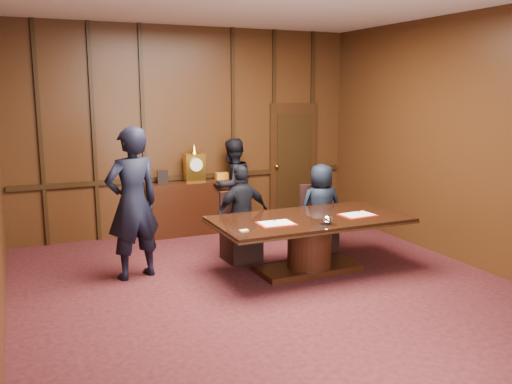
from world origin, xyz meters
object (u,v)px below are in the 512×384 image
signatory_left (242,214)px  signatory_right (321,208)px  sideboard (195,205)px  witness_right (232,185)px  conference_table (310,235)px  witness_left (133,203)px

signatory_left → signatory_right: signatory_left is taller
sideboard → witness_right: 0.73m
conference_table → witness_left: size_ratio=1.31×
signatory_left → witness_left: 1.59m
conference_table → signatory_right: 1.04m
signatory_left → witness_left: size_ratio=0.70×
sideboard → signatory_right: sideboard is taller
conference_table → signatory_right: size_ratio=1.94×
sideboard → signatory_left: size_ratio=1.14×
witness_right → witness_left: bearing=17.2°
signatory_left → witness_right: bearing=-112.7°
witness_left → conference_table: bearing=147.0°
signatory_left → signatory_right: 1.30m
sideboard → witness_right: (0.63, -0.16, 0.33)m
sideboard → witness_left: 2.40m
signatory_right → witness_left: witness_left is taller
sideboard → witness_left: (-1.43, -1.86, 0.51)m
sideboard → signatory_right: bearing=-51.5°
witness_left → witness_right: 2.68m
signatory_right → witness_left: bearing=11.6°
signatory_left → witness_right: witness_right is taller
conference_table → signatory_left: size_ratio=1.87×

